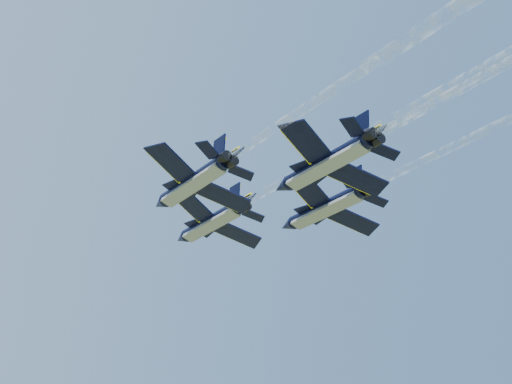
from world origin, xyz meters
TOP-DOWN VIEW (x-y plane):
  - jet_lead at (-2.61, 16.57)m, footprint 13.44×18.40m
  - jet_left at (-12.80, 5.27)m, footprint 13.44×18.40m
  - jet_right at (5.65, 2.80)m, footprint 13.44×18.40m
  - jet_slot at (-4.41, -8.54)m, footprint 13.44×18.40m

SIDE VIEW (x-z plane):
  - jet_lead at x=-2.61m, z-range 95.18..101.13m
  - jet_left at x=-12.80m, z-range 95.18..101.13m
  - jet_right at x=5.65m, z-range 95.18..101.13m
  - jet_slot at x=-4.41m, z-range 95.18..101.13m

